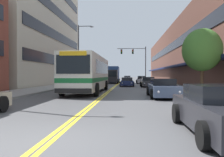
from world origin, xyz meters
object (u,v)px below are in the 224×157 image
Objects in this scene: fire_hydrant at (193,91)px; street_lamp_left_far at (80,50)px; car_red_parked_left_near at (90,81)px; car_charcoal_parked_right_foreground at (222,111)px; car_navy_moving_second at (127,82)px; box_truck at (112,75)px; car_white_moving_lead at (127,79)px; car_silver_parked_right_far at (142,80)px; city_bus at (89,72)px; street_tree_right_mid at (202,50)px; car_slate_blue_parked_right_end at (163,88)px; car_dark_grey_parked_right_mid at (148,82)px; traffic_signal_mast at (136,57)px.

street_lamp_left_far is at bearing 123.05° from fire_hydrant.
car_charcoal_parked_right_foreground is (8.86, -28.92, 0.07)m from car_red_parked_left_near.
box_truck reaches higher than car_navy_moving_second.
box_truck reaches higher than fire_hydrant.
box_truck reaches higher than car_white_moving_lead.
car_silver_parked_right_far is (-0.15, 35.05, 0.02)m from car_charcoal_parked_right_foreground.
street_tree_right_mid reaches higher than city_bus.
fire_hydrant is (1.60, -1.78, -0.02)m from car_slate_blue_parked_right_end.
car_charcoal_parked_right_foreground is 9.71m from car_slate_blue_parked_right_end.
car_white_moving_lead is at bearing 73.39° from car_red_parked_left_near.
car_slate_blue_parked_right_end is at bearing 131.95° from fire_hydrant.
city_bus is 2.24× the size of street_tree_right_mid.
car_red_parked_left_near is 1.02× the size of car_charcoal_parked_right_foreground.
box_truck is at bearing 104.62° from fire_hydrant.
car_slate_blue_parked_right_end is 1.10× the size of car_navy_moving_second.
car_charcoal_parked_right_foreground is 8.08m from fire_hydrant.
car_white_moving_lead reaches higher than car_slate_blue_parked_right_end.
car_silver_parked_right_far reaches higher than car_white_moving_lead.
street_lamp_left_far is at bearing -98.04° from car_red_parked_left_near.
car_slate_blue_parked_right_end is 15.16m from car_navy_moving_second.
fire_hydrant is (7.29, -27.94, -1.01)m from box_truck.
car_dark_grey_parked_right_mid is 0.51× the size of street_lamp_left_far.
box_truck is 28.89m from fire_hydrant.
city_bus is at bearing -102.00° from traffic_signal_mast.
car_silver_parked_right_far is at bearing 47.85° from street_lamp_left_far.
street_lamp_left_far is 18.85m from street_tree_right_mid.
traffic_signal_mast is (1.88, -11.23, 4.44)m from car_white_moving_lead.
car_white_moving_lead is 25.24m from street_lamp_left_far.
fire_hydrant is at bearing -56.95° from street_lamp_left_far.
fire_hydrant is (1.50, -15.26, -0.00)m from car_dark_grey_parked_right_mid.
car_silver_parked_right_far is 1.09× the size of car_white_moving_lead.
street_lamp_left_far reaches higher than street_tree_right_mid.
car_charcoal_parked_right_foreground reaches higher than car_red_parked_left_near.
fire_hydrant is at bearing -36.11° from city_bus.
car_navy_moving_second is 4.88× the size of fire_hydrant.
car_slate_blue_parked_right_end is at bearing -85.81° from car_white_moving_lead.
car_slate_blue_parked_right_end is 18.30m from street_lamp_left_far.
street_lamp_left_far is at bearing 178.69° from car_navy_moving_second.
car_navy_moving_second is at bearing -35.11° from car_red_parked_left_near.
car_white_moving_lead is at bearing 96.61° from car_dark_grey_parked_right_mid.
car_red_parked_left_near is 0.51× the size of street_lamp_left_far.
street_tree_right_mid is at bearing -81.27° from car_white_moving_lead.
street_tree_right_mid reaches higher than car_charcoal_parked_right_foreground.
traffic_signal_mast is 15.25m from street_lamp_left_far.
traffic_signal_mast reaches higher than car_white_moving_lead.
fire_hydrant is at bearing -84.40° from car_dark_grey_parked_right_mid.
traffic_signal_mast reaches higher than car_red_parked_left_near.
car_charcoal_parked_right_foreground is 0.50× the size of street_lamp_left_far.
car_silver_parked_right_far is at bearing 35.16° from car_red_parked_left_near.
car_red_parked_left_near is at bearing 122.81° from street_tree_right_mid.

